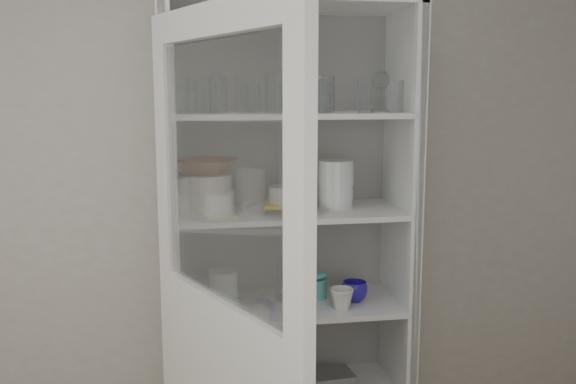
# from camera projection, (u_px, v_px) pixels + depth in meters

# --- Properties ---
(wall_back) EXTENTS (3.60, 0.02, 2.60)m
(wall_back) POSITION_uv_depth(u_px,v_px,m) (236.00, 193.00, 2.71)
(wall_back) COLOR #AEA499
(wall_back) RESTS_ON ground
(pantry_cabinet) EXTENTS (1.00, 0.45, 2.10)m
(pantry_cabinet) POSITION_uv_depth(u_px,v_px,m) (286.00, 279.00, 2.64)
(pantry_cabinet) COLOR silver
(pantry_cabinet) RESTS_ON floor
(cupboard_door) EXTENTS (0.42, 0.83, 2.00)m
(cupboard_door) POSITION_uv_depth(u_px,v_px,m) (224.00, 369.00, 1.93)
(cupboard_door) COLOR silver
(cupboard_door) RESTS_ON floor
(tumbler_0) EXTENTS (0.08, 0.08, 0.13)m
(tumbler_0) POSITION_uv_depth(u_px,v_px,m) (185.00, 96.00, 2.27)
(tumbler_0) COLOR silver
(tumbler_0) RESTS_ON shelf_glass
(tumbler_1) EXTENTS (0.07, 0.07, 0.13)m
(tumbler_1) POSITION_uv_depth(u_px,v_px,m) (209.00, 96.00, 2.29)
(tumbler_1) COLOR silver
(tumbler_1) RESTS_ON shelf_glass
(tumbler_2) EXTENTS (0.10, 0.10, 0.15)m
(tumbler_2) POSITION_uv_depth(u_px,v_px,m) (275.00, 93.00, 2.29)
(tumbler_2) COLOR silver
(tumbler_2) RESTS_ON shelf_glass
(tumbler_3) EXTENTS (0.08, 0.08, 0.13)m
(tumbler_3) POSITION_uv_depth(u_px,v_px,m) (319.00, 96.00, 2.34)
(tumbler_3) COLOR silver
(tumbler_3) RESTS_ON shelf_glass
(tumbler_4) EXTENTS (0.08, 0.08, 0.13)m
(tumbler_4) POSITION_uv_depth(u_px,v_px,m) (366.00, 96.00, 2.36)
(tumbler_4) COLOR silver
(tumbler_4) RESTS_ON shelf_glass
(tumbler_5) EXTENTS (0.07, 0.07, 0.13)m
(tumbler_5) POSITION_uv_depth(u_px,v_px,m) (323.00, 96.00, 2.34)
(tumbler_5) COLOR silver
(tumbler_5) RESTS_ON shelf_glass
(tumbler_6) EXTENTS (0.08, 0.08, 0.13)m
(tumbler_6) POSITION_uv_depth(u_px,v_px,m) (396.00, 97.00, 2.40)
(tumbler_6) COLOR silver
(tumbler_6) RESTS_ON shelf_glass
(tumbler_7) EXTENTS (0.07, 0.07, 0.13)m
(tumbler_7) POSITION_uv_depth(u_px,v_px,m) (203.00, 96.00, 2.42)
(tumbler_7) COLOR silver
(tumbler_7) RESTS_ON shelf_glass
(tumbler_8) EXTENTS (0.08, 0.08, 0.12)m
(tumbler_8) POSITION_uv_depth(u_px,v_px,m) (253.00, 97.00, 2.43)
(tumbler_8) COLOR silver
(tumbler_8) RESTS_ON shelf_glass
(tumbler_9) EXTENTS (0.08, 0.08, 0.14)m
(tumbler_9) POSITION_uv_depth(u_px,v_px,m) (218.00, 95.00, 2.38)
(tumbler_9) COLOR silver
(tumbler_9) RESTS_ON shelf_glass
(tumbler_10) EXTENTS (0.09, 0.09, 0.15)m
(tumbler_10) POSITION_uv_depth(u_px,v_px,m) (326.00, 94.00, 2.49)
(tumbler_10) COLOR silver
(tumbler_10) RESTS_ON shelf_glass
(goblet_0) EXTENTS (0.07, 0.07, 0.15)m
(goblet_0) POSITION_uv_depth(u_px,v_px,m) (188.00, 93.00, 2.47)
(goblet_0) COLOR silver
(goblet_0) RESTS_ON shelf_glass
(goblet_1) EXTENTS (0.08, 0.08, 0.17)m
(goblet_1) POSITION_uv_depth(u_px,v_px,m) (298.00, 91.00, 2.55)
(goblet_1) COLOR silver
(goblet_1) RESTS_ON shelf_glass
(goblet_2) EXTENTS (0.07, 0.07, 0.15)m
(goblet_2) POSITION_uv_depth(u_px,v_px,m) (309.00, 93.00, 2.56)
(goblet_2) COLOR silver
(goblet_2) RESTS_ON shelf_glass
(goblet_3) EXTENTS (0.08, 0.08, 0.19)m
(goblet_3) POSITION_uv_depth(u_px,v_px,m) (381.00, 89.00, 2.58)
(goblet_3) COLOR silver
(goblet_3) RESTS_ON shelf_glass
(plate_stack_front) EXTENTS (0.23, 0.23, 0.10)m
(plate_stack_front) POSITION_uv_depth(u_px,v_px,m) (206.00, 203.00, 2.40)
(plate_stack_front) COLOR silver
(plate_stack_front) RESTS_ON shelf_plates
(plate_stack_back) EXTENTS (0.21, 0.21, 0.06)m
(plate_stack_back) POSITION_uv_depth(u_px,v_px,m) (188.00, 201.00, 2.57)
(plate_stack_back) COLOR silver
(plate_stack_back) RESTS_ON shelf_plates
(cream_bowl) EXTENTS (0.25, 0.25, 0.06)m
(cream_bowl) POSITION_uv_depth(u_px,v_px,m) (205.00, 182.00, 2.39)
(cream_bowl) COLOR beige
(cream_bowl) RESTS_ON plate_stack_front
(terracotta_bowl) EXTENTS (0.31, 0.31, 0.06)m
(terracotta_bowl) POSITION_uv_depth(u_px,v_px,m) (205.00, 166.00, 2.38)
(terracotta_bowl) COLOR brown
(terracotta_bowl) RESTS_ON cream_bowl
(glass_platter) EXTENTS (0.39, 0.39, 0.02)m
(glass_platter) POSITION_uv_depth(u_px,v_px,m) (287.00, 208.00, 2.51)
(glass_platter) COLOR silver
(glass_platter) RESTS_ON shelf_plates
(yellow_trivet) EXTENTS (0.21, 0.21, 0.01)m
(yellow_trivet) POSITION_uv_depth(u_px,v_px,m) (287.00, 204.00, 2.50)
(yellow_trivet) COLOR yellow
(yellow_trivet) RESTS_ON glass_platter
(white_ramekin) EXTENTS (0.21, 0.21, 0.07)m
(white_ramekin) POSITION_uv_depth(u_px,v_px,m) (287.00, 194.00, 2.50)
(white_ramekin) COLOR silver
(white_ramekin) RESTS_ON yellow_trivet
(grey_bowl_stack) EXTENTS (0.15, 0.15, 0.20)m
(grey_bowl_stack) POSITION_uv_depth(u_px,v_px,m) (336.00, 184.00, 2.55)
(grey_bowl_stack) COLOR silver
(grey_bowl_stack) RESTS_ON shelf_plates
(mug_blue) EXTENTS (0.13, 0.13, 0.09)m
(mug_blue) POSITION_uv_depth(u_px,v_px,m) (354.00, 291.00, 2.59)
(mug_blue) COLOR navy
(mug_blue) RESTS_ON shelf_mugs
(mug_teal) EXTENTS (0.10, 0.10, 0.09)m
(mug_teal) POSITION_uv_depth(u_px,v_px,m) (300.00, 288.00, 2.63)
(mug_teal) COLOR teal
(mug_teal) RESTS_ON shelf_mugs
(mug_white) EXTENTS (0.12, 0.12, 0.09)m
(mug_white) POSITION_uv_depth(u_px,v_px,m) (342.00, 299.00, 2.49)
(mug_white) COLOR silver
(mug_white) RESTS_ON shelf_mugs
(teal_jar) EXTENTS (0.09, 0.09, 0.10)m
(teal_jar) POSITION_uv_depth(u_px,v_px,m) (317.00, 286.00, 2.63)
(teal_jar) COLOR teal
(teal_jar) RESTS_ON shelf_mugs
(measuring_cups) EXTENTS (0.11, 0.11, 0.04)m
(measuring_cups) POSITION_uv_depth(u_px,v_px,m) (279.00, 303.00, 2.51)
(measuring_cups) COLOR silver
(measuring_cups) RESTS_ON shelf_mugs
(white_canister) EXTENTS (0.16, 0.16, 0.14)m
(white_canister) POSITION_uv_depth(u_px,v_px,m) (224.00, 287.00, 2.55)
(white_canister) COLOR silver
(white_canister) RESTS_ON shelf_mugs
(tin_box) EXTENTS (0.21, 0.16, 0.06)m
(tin_box) POSITION_uv_depth(u_px,v_px,m) (330.00, 379.00, 2.68)
(tin_box) COLOR gray
(tin_box) RESTS_ON shelf_bot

